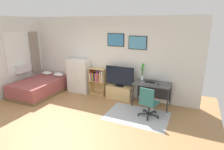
# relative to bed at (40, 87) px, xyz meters

# --- Properties ---
(ground_plane) EXTENTS (7.20, 7.20, 0.00)m
(ground_plane) POSITION_rel_bed_xyz_m (2.23, -1.41, -0.26)
(ground_plane) COLOR #A87A4C
(wall_back_with_posters) EXTENTS (6.12, 0.09, 2.70)m
(wall_back_with_posters) POSITION_rel_bed_xyz_m (2.24, 1.02, 1.10)
(wall_back_with_posters) COLOR silver
(wall_back_with_posters) RESTS_ON ground_plane
(area_rug) EXTENTS (1.70, 1.20, 0.01)m
(area_rug) POSITION_rel_bed_xyz_m (3.71, -0.17, -0.26)
(area_rug) COLOR #B2B7BC
(area_rug) RESTS_ON ground_plane
(bed) EXTENTS (1.32, 1.94, 0.64)m
(bed) POSITION_rel_bed_xyz_m (0.00, 0.00, 0.00)
(bed) COLOR brown
(bed) RESTS_ON ground_plane
(dresser) EXTENTS (0.80, 0.46, 1.22)m
(dresser) POSITION_rel_bed_xyz_m (1.19, 0.74, 0.35)
(dresser) COLOR white
(dresser) RESTS_ON ground_plane
(bookshelf) EXTENTS (0.59, 0.30, 0.96)m
(bookshelf) POSITION_rel_bed_xyz_m (1.94, 0.80, 0.31)
(bookshelf) COLOR tan
(bookshelf) RESTS_ON ground_plane
(tv_stand) EXTENTS (0.85, 0.41, 0.45)m
(tv_stand) POSITION_rel_bed_xyz_m (2.80, 0.76, -0.03)
(tv_stand) COLOR tan
(tv_stand) RESTS_ON ground_plane
(television) EXTENTS (0.98, 0.16, 0.67)m
(television) POSITION_rel_bed_xyz_m (2.80, 0.74, 0.53)
(television) COLOR black
(television) RESTS_ON tv_stand
(desk) EXTENTS (1.10, 0.63, 0.74)m
(desk) POSITION_rel_bed_xyz_m (3.91, 0.73, 0.35)
(desk) COLOR #4C4C4F
(desk) RESTS_ON ground_plane
(office_chair) EXTENTS (0.58, 0.57, 0.86)m
(office_chair) POSITION_rel_bed_xyz_m (3.98, -0.12, 0.20)
(office_chair) COLOR #232326
(office_chair) RESTS_ON ground_plane
(laptop) EXTENTS (0.36, 0.38, 0.15)m
(laptop) POSITION_rel_bed_xyz_m (3.83, 0.71, 0.54)
(laptop) COLOR #B7B7BC
(laptop) RESTS_ON desk
(computer_mouse) EXTENTS (0.06, 0.10, 0.03)m
(computer_mouse) POSITION_rel_bed_xyz_m (4.10, 0.58, 0.49)
(computer_mouse) COLOR #262628
(computer_mouse) RESTS_ON desk
(bamboo_vase) EXTENTS (0.11, 0.10, 0.53)m
(bamboo_vase) POSITION_rel_bed_xyz_m (3.53, 0.83, 0.75)
(bamboo_vase) COLOR silver
(bamboo_vase) RESTS_ON desk
(wine_glass) EXTENTS (0.07, 0.07, 0.18)m
(wine_glass) POSITION_rel_bed_xyz_m (3.61, 0.59, 0.61)
(wine_glass) COLOR silver
(wine_glass) RESTS_ON desk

